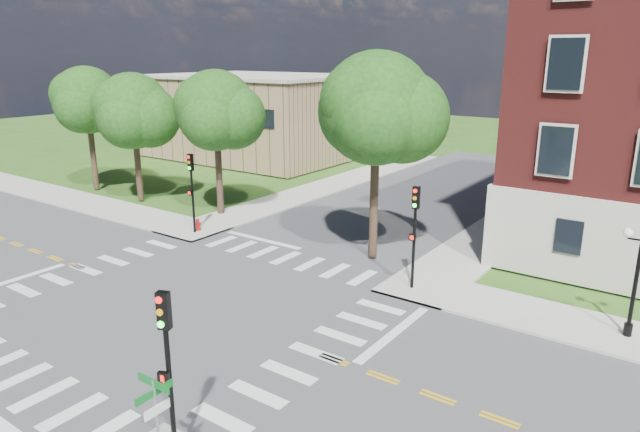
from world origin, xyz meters
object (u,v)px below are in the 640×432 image
Objects in this scene: twin_lamp_west at (636,277)px; traffic_signal_se at (167,355)px; traffic_signal_ne at (415,224)px; traffic_signal_nw at (192,183)px; street_sign_pole at (156,413)px; fire_hydrant at (198,225)px.

traffic_signal_se is at bearing -121.10° from twin_lamp_west.
traffic_signal_se is 14.08m from traffic_signal_ne.
traffic_signal_se reaches higher than twin_lamp_west.
traffic_signal_ne is 1.00× the size of traffic_signal_nw.
traffic_signal_nw is 1.55× the size of street_sign_pole.
street_sign_pole is (0.69, -0.98, -0.88)m from traffic_signal_se.
street_sign_pole is 4.13× the size of fire_hydrant.
traffic_signal_se is at bearing -44.63° from fire_hydrant.
traffic_signal_ne is 6.40× the size of fire_hydrant.
traffic_signal_se is 6.40× the size of fire_hydrant.
twin_lamp_west is 17.70m from street_sign_pole.
traffic_signal_nw is 2.75m from fire_hydrant.
traffic_signal_ne is 14.93m from fire_hydrant.
traffic_signal_ne is 1.13× the size of twin_lamp_west.
traffic_signal_ne reaches higher than street_sign_pole.
traffic_signal_se is 1.48m from street_sign_pole.
traffic_signal_nw is at bearing 179.99° from traffic_signal_ne.
fire_hydrant is (-14.68, 14.49, -2.72)m from traffic_signal_se.
traffic_signal_se is 20.25m from traffic_signal_nw.
traffic_signal_ne is 8.92m from twin_lamp_west.
twin_lamp_west is at bearing 58.90° from traffic_signal_se.
traffic_signal_se reaches higher than fire_hydrant.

